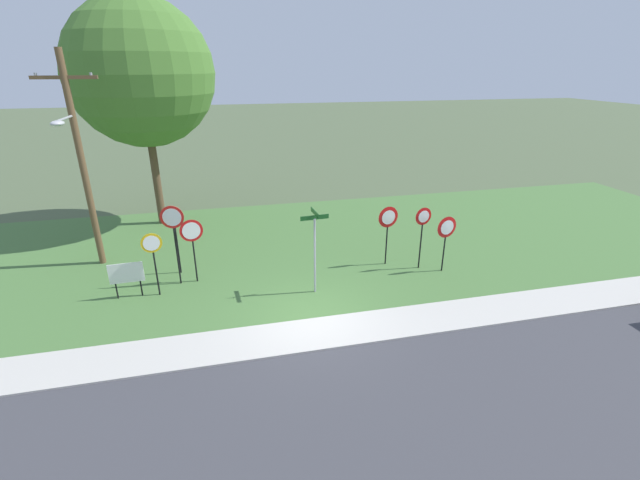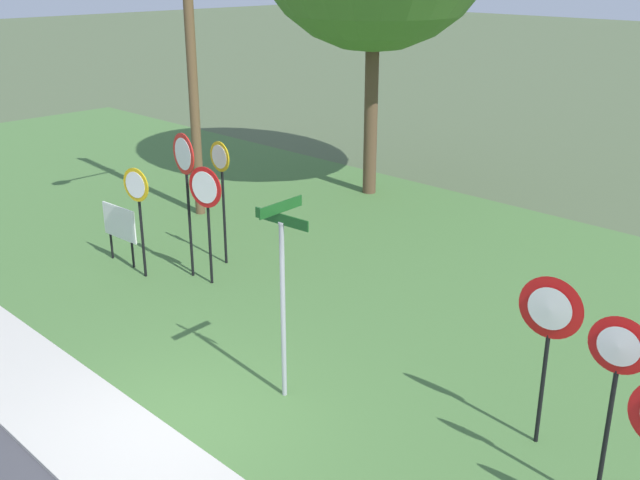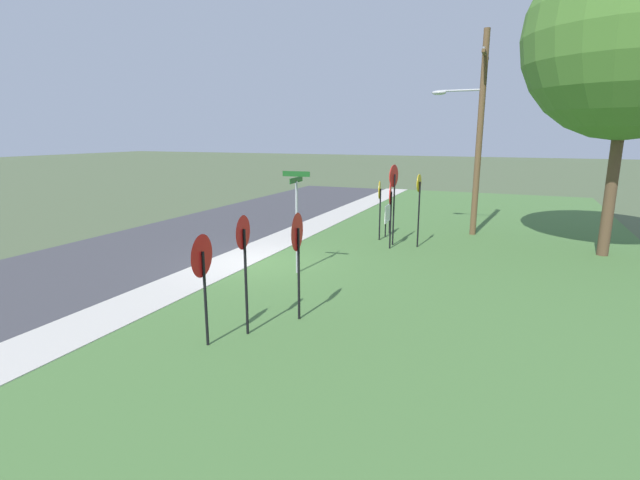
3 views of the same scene
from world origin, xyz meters
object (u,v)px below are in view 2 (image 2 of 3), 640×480
object	(u,v)px
stop_sign_near_left	(206,200)
stop_sign_near_right	(138,200)
utility_pole	(185,40)
stop_sign_far_left	(221,178)
street_name_post	(283,284)
notice_board	(120,225)
stop_sign_far_center	(185,173)
yield_sign_near_right	(616,370)
yield_sign_far_left	(549,322)

from	to	relation	value
stop_sign_near_left	stop_sign_near_right	size ratio (longest dim) A/B	1.05
utility_pole	stop_sign_far_left	bearing A→B (deg)	-26.29
street_name_post	utility_pole	world-z (taller)	utility_pole
stop_sign_near_right	notice_board	xyz separation A→B (m)	(-0.96, 0.10, -0.80)
stop_sign_near_left	stop_sign_far_center	size ratio (longest dim) A/B	0.81
stop_sign_near_left	stop_sign_near_right	world-z (taller)	stop_sign_near_left
utility_pole	yield_sign_near_right	bearing A→B (deg)	-14.91
yield_sign_far_left	notice_board	bearing A→B (deg)	174.98
yield_sign_far_left	utility_pole	size ratio (longest dim) A/B	0.30
stop_sign_far_center	yield_sign_near_right	size ratio (longest dim) A/B	1.20
stop_sign_far_left	yield_sign_far_left	distance (m)	7.90
utility_pole	notice_board	bearing A→B (deg)	-63.25
street_name_post	notice_board	distance (m)	6.35
street_name_post	utility_pole	size ratio (longest dim) A/B	0.38
street_name_post	notice_board	size ratio (longest dim) A/B	2.38
stop_sign_near_right	yield_sign_far_left	world-z (taller)	yield_sign_far_left
stop_sign_near_right	utility_pole	xyz separation A→B (m)	(-2.48, 3.12, 2.64)
utility_pole	stop_sign_near_left	bearing A→B (deg)	-32.81
stop_sign_near_left	notice_board	xyz separation A→B (m)	(-2.18, -0.63, -0.90)
stop_sign_near_left	notice_board	distance (m)	2.45
stop_sign_near_right	utility_pole	bearing A→B (deg)	118.23
notice_board	utility_pole	bearing A→B (deg)	113.91
yield_sign_far_left	street_name_post	bearing A→B (deg)	-162.13
stop_sign_near_left	street_name_post	distance (m)	4.36
stop_sign_near_left	stop_sign_far_center	world-z (taller)	stop_sign_far_center
yield_sign_near_right	street_name_post	distance (m)	4.43
stop_sign_near_right	stop_sign_far_left	size ratio (longest dim) A/B	0.86
stop_sign_near_right	yield_sign_near_right	size ratio (longest dim) A/B	0.92
stop_sign_near_left	yield_sign_far_left	distance (m)	7.21
stop_sign_near_right	stop_sign_far_center	bearing A→B (deg)	36.25
yield_sign_near_right	yield_sign_far_left	distance (m)	1.29
stop_sign_far_center	utility_pole	size ratio (longest dim) A/B	0.37
stop_sign_far_left	street_name_post	world-z (taller)	street_name_post
street_name_post	stop_sign_far_left	bearing A→B (deg)	146.43
stop_sign_far_left	notice_board	size ratio (longest dim) A/B	2.09
stop_sign_near_left	yield_sign_near_right	distance (m)	8.38
stop_sign_near_left	utility_pole	size ratio (longest dim) A/B	0.30
stop_sign_near_right	yield_sign_far_left	bearing A→B (deg)	-6.58
yield_sign_far_left	stop_sign_near_left	bearing A→B (deg)	170.77
stop_sign_far_center	yield_sign_near_right	bearing A→B (deg)	2.68
yield_sign_far_left	notice_board	distance (m)	9.45
stop_sign_far_left	street_name_post	distance (m)	5.30
yield_sign_near_right	yield_sign_far_left	xyz separation A→B (m)	(-1.13, 0.63, -0.05)
utility_pole	stop_sign_far_center	bearing A→B (deg)	-37.75
utility_pole	notice_board	size ratio (longest dim) A/B	6.29
stop_sign_far_left	yield_sign_far_left	size ratio (longest dim) A/B	1.10
yield_sign_far_left	notice_board	world-z (taller)	yield_sign_far_left
stop_sign_far_left	stop_sign_far_center	distance (m)	0.95
stop_sign_near_right	yield_sign_far_left	distance (m)	8.46
yield_sign_far_left	street_name_post	xyz separation A→B (m)	(-3.20, -1.54, -0.00)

